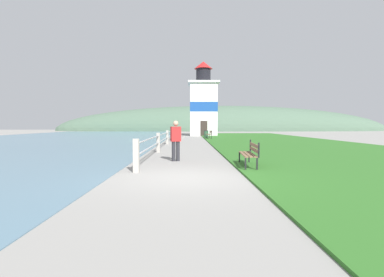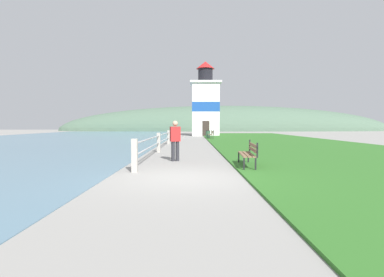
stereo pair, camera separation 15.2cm
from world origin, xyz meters
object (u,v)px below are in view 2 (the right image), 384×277
object	(u,v)px
park_bench_near	(248,152)
lighthouse	(204,105)
park_bench_midway	(210,134)
person_strolling	(174,139)
trash_bin	(207,134)

from	to	relation	value
park_bench_near	lighthouse	xyz separation A→B (m)	(-0.21, 30.28, 3.68)
park_bench_near	park_bench_midway	bearing A→B (deg)	-86.22
park_bench_midway	lighthouse	size ratio (longest dim) A/B	0.19
park_bench_midway	lighthouse	world-z (taller)	lighthouse
lighthouse	person_strolling	distance (m)	28.75
park_bench_midway	person_strolling	world-z (taller)	person_strolling
lighthouse	trash_bin	size ratio (longest dim) A/B	11.95
person_strolling	lighthouse	bearing A→B (deg)	-22.20
park_bench_midway	person_strolling	bearing A→B (deg)	79.49
lighthouse	park_bench_near	bearing A→B (deg)	-89.61
person_strolling	trash_bin	bearing A→B (deg)	-23.84
trash_bin	park_bench_midway	bearing A→B (deg)	-83.09
person_strolling	trash_bin	size ratio (longest dim) A/B	2.00
park_bench_midway	lighthouse	bearing A→B (deg)	-91.08
lighthouse	person_strolling	bearing A→B (deg)	-95.04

